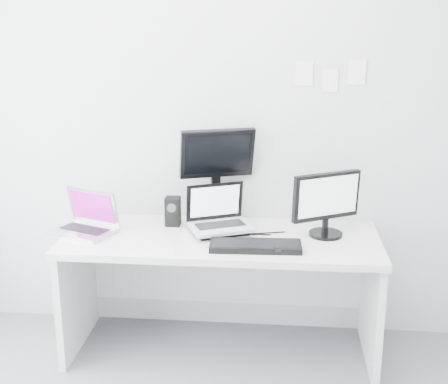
{
  "coord_description": "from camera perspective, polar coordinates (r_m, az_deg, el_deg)",
  "views": [
    {
      "loc": [
        0.32,
        -1.98,
        1.93
      ],
      "look_at": [
        0.02,
        1.23,
        1.0
      ],
      "focal_mm": 48.65,
      "sensor_mm": 36.0,
      "label": 1
    }
  ],
  "objects": [
    {
      "name": "mouse",
      "position": [
        3.23,
        4.94,
        -5.46
      ],
      "size": [
        0.13,
        0.11,
        0.04
      ],
      "primitive_type": "ellipsoid",
      "rotation": [
        0.0,
        0.0,
        -0.4
      ],
      "color": "black",
      "rests_on": "desk"
    },
    {
      "name": "desk",
      "position": [
        3.6,
        -0.29,
        -9.65
      ],
      "size": [
        1.8,
        0.7,
        0.73
      ],
      "primitive_type": "cube",
      "color": "silver",
      "rests_on": "ground"
    },
    {
      "name": "macbook",
      "position": [
        3.56,
        -13.22,
        -1.84
      ],
      "size": [
        0.42,
        0.37,
        0.26
      ],
      "primitive_type": "cube",
      "rotation": [
        0.0,
        0.0,
        -0.39
      ],
      "color": "#B8B9BD",
      "rests_on": "desk"
    },
    {
      "name": "speaker",
      "position": [
        3.63,
        -4.83,
        -1.82
      ],
      "size": [
        0.1,
        0.1,
        0.17
      ],
      "primitive_type": "cube",
      "rotation": [
        0.0,
        0.0,
        -0.17
      ],
      "color": "black",
      "rests_on": "desk"
    },
    {
      "name": "rear_monitor",
      "position": [
        3.62,
        -0.7,
        1.65
      ],
      "size": [
        0.47,
        0.3,
        0.6
      ],
      "primitive_type": "cube",
      "rotation": [
        0.0,
        0.0,
        0.34
      ],
      "color": "black",
      "rests_on": "desk"
    },
    {
      "name": "keyboard",
      "position": [
        3.28,
        2.98,
        -5.09
      ],
      "size": [
        0.5,
        0.19,
        0.03
      ],
      "primitive_type": "cube",
      "rotation": [
        0.0,
        0.0,
        0.04
      ],
      "color": "black",
      "rests_on": "desk"
    },
    {
      "name": "dell_laptop",
      "position": [
        3.46,
        -0.31,
        -1.69
      ],
      "size": [
        0.42,
        0.38,
        0.28
      ],
      "primitive_type": "cube",
      "rotation": [
        0.0,
        0.0,
        0.42
      ],
      "color": "silver",
      "rests_on": "desk"
    },
    {
      "name": "wall_note_0",
      "position": [
        3.59,
        7.53,
        10.99
      ],
      "size": [
        0.1,
        0.0,
        0.14
      ],
      "primitive_type": "cube",
      "color": "white",
      "rests_on": "back_wall"
    },
    {
      "name": "wall_note_1",
      "position": [
        3.6,
        9.93,
        10.27
      ],
      "size": [
        0.09,
        0.0,
        0.13
      ],
      "primitive_type": "cube",
      "color": "white",
      "rests_on": "back_wall"
    },
    {
      "name": "wall_note_2",
      "position": [
        3.61,
        12.38,
        10.95
      ],
      "size": [
        0.1,
        0.0,
        0.14
      ],
      "primitive_type": "cube",
      "color": "white",
      "rests_on": "back_wall"
    },
    {
      "name": "back_wall",
      "position": [
        3.64,
        0.23,
        6.92
      ],
      "size": [
        3.6,
        0.0,
        3.6
      ],
      "primitive_type": "plane",
      "rotation": [
        1.57,
        0.0,
        0.0
      ],
      "color": "silver",
      "rests_on": "ground"
    },
    {
      "name": "samsung_monitor",
      "position": [
        3.46,
        9.66,
        -1.08
      ],
      "size": [
        0.46,
        0.37,
        0.38
      ],
      "primitive_type": "cube",
      "rotation": [
        0.0,
        0.0,
        0.51
      ],
      "color": "black",
      "rests_on": "desk"
    }
  ]
}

